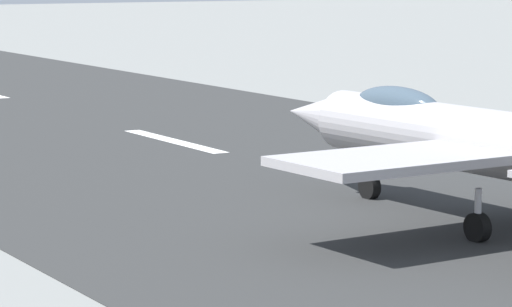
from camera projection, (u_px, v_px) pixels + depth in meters
name	position (u px, v px, depth m)	size (l,w,h in m)	color
fighter_jet	(479.00, 138.00, 36.58)	(16.74, 13.40, 5.57)	#A8A5A9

